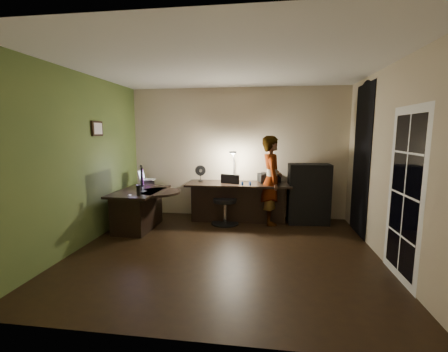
# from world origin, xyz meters

# --- Properties ---
(floor) EXTENTS (4.50, 4.00, 0.01)m
(floor) POSITION_xyz_m (0.00, 0.00, -0.01)
(floor) COLOR black
(floor) RESTS_ON ground
(ceiling) EXTENTS (4.50, 4.00, 0.01)m
(ceiling) POSITION_xyz_m (0.00, 0.00, 2.71)
(ceiling) COLOR silver
(ceiling) RESTS_ON floor
(wall_back) EXTENTS (4.50, 0.01, 2.70)m
(wall_back) POSITION_xyz_m (0.00, 2.00, 1.35)
(wall_back) COLOR #BCAB8B
(wall_back) RESTS_ON floor
(wall_front) EXTENTS (4.50, 0.01, 2.70)m
(wall_front) POSITION_xyz_m (0.00, -2.00, 1.35)
(wall_front) COLOR #BCAB8B
(wall_front) RESTS_ON floor
(wall_left) EXTENTS (0.01, 4.00, 2.70)m
(wall_left) POSITION_xyz_m (-2.25, 0.00, 1.35)
(wall_left) COLOR #BCAB8B
(wall_left) RESTS_ON floor
(wall_right) EXTENTS (0.01, 4.00, 2.70)m
(wall_right) POSITION_xyz_m (2.25, 0.00, 1.35)
(wall_right) COLOR #BCAB8B
(wall_right) RESTS_ON floor
(green_wall_overlay) EXTENTS (0.00, 4.00, 2.70)m
(green_wall_overlay) POSITION_xyz_m (-2.24, 0.00, 1.35)
(green_wall_overlay) COLOR #4F652D
(green_wall_overlay) RESTS_ON floor
(arched_doorway) EXTENTS (0.01, 0.90, 2.60)m
(arched_doorway) POSITION_xyz_m (2.24, 1.15, 1.30)
(arched_doorway) COLOR black
(arched_doorway) RESTS_ON floor
(french_door) EXTENTS (0.02, 0.92, 2.10)m
(french_door) POSITION_xyz_m (2.24, -0.55, 1.05)
(french_door) COLOR white
(french_door) RESTS_ON floor
(framed_picture) EXTENTS (0.04, 0.30, 0.25)m
(framed_picture) POSITION_xyz_m (-2.22, 0.45, 1.85)
(framed_picture) COLOR black
(framed_picture) RESTS_ON wall_left
(desk_left) EXTENTS (0.80, 1.27, 0.72)m
(desk_left) POSITION_xyz_m (-1.70, 0.86, 0.36)
(desk_left) COLOR black
(desk_left) RESTS_ON floor
(desk_right) EXTENTS (2.09, 0.79, 0.78)m
(desk_right) POSITION_xyz_m (0.06, 1.63, 0.39)
(desk_right) COLOR black
(desk_right) RESTS_ON floor
(cabinet) EXTENTS (0.81, 0.44, 1.18)m
(cabinet) POSITION_xyz_m (1.44, 1.63, 0.59)
(cabinet) COLOR black
(cabinet) RESTS_ON floor
(laptop_stand) EXTENTS (0.32, 0.29, 0.11)m
(laptop_stand) POSITION_xyz_m (-1.77, 1.45, 0.77)
(laptop_stand) COLOR silver
(laptop_stand) RESTS_ON desk_left
(laptop) EXTENTS (0.29, 0.28, 0.20)m
(laptop) POSITION_xyz_m (-1.77, 1.45, 0.93)
(laptop) COLOR silver
(laptop) RESTS_ON laptop_stand
(monitor) EXTENTS (0.31, 0.51, 0.34)m
(monitor) POSITION_xyz_m (-1.64, 0.80, 0.88)
(monitor) COLOR black
(monitor) RESTS_ON desk_left
(mouse) EXTENTS (0.08, 0.10, 0.03)m
(mouse) POSITION_xyz_m (-1.68, 0.42, 0.73)
(mouse) COLOR silver
(mouse) RESTS_ON desk_left
(phone) EXTENTS (0.13, 0.16, 0.01)m
(phone) POSITION_xyz_m (-1.47, 0.54, 0.72)
(phone) COLOR black
(phone) RESTS_ON desk_left
(pen) EXTENTS (0.02, 0.15, 0.01)m
(pen) POSITION_xyz_m (-1.20, 0.75, 0.72)
(pen) COLOR black
(pen) RESTS_ON desk_left
(speaker) EXTENTS (0.09, 0.09, 0.19)m
(speaker) POSITION_xyz_m (-1.53, 0.44, 0.81)
(speaker) COLOR black
(speaker) RESTS_ON desk_left
(notepad) EXTENTS (0.20, 0.24, 0.01)m
(notepad) POSITION_xyz_m (-1.40, 0.46, 0.72)
(notepad) COLOR silver
(notepad) RESTS_ON desk_left
(desk_fan) EXTENTS (0.24, 0.19, 0.33)m
(desk_fan) POSITION_xyz_m (-0.73, 1.68, 0.95)
(desk_fan) COLOR black
(desk_fan) RESTS_ON desk_right
(headphones) EXTENTS (0.20, 0.14, 0.09)m
(headphones) POSITION_xyz_m (0.24, 1.30, 0.83)
(headphones) COLOR #15409F
(headphones) RESTS_ON desk_right
(printer) EXTENTS (0.48, 0.42, 0.18)m
(printer) POSITION_xyz_m (0.67, 1.80, 0.88)
(printer) COLOR black
(printer) RESTS_ON desk_right
(desk_lamp) EXTENTS (0.27, 0.34, 0.66)m
(desk_lamp) POSITION_xyz_m (-0.05, 1.83, 1.12)
(desk_lamp) COLOR black
(desk_lamp) RESTS_ON desk_right
(office_chair) EXTENTS (0.69, 0.69, 0.96)m
(office_chair) POSITION_xyz_m (-0.17, 1.36, 0.48)
(office_chair) COLOR black
(office_chair) RESTS_ON floor
(person) EXTENTS (0.47, 0.66, 1.73)m
(person) POSITION_xyz_m (0.71, 1.53, 0.86)
(person) COLOR #D8A88C
(person) RESTS_ON floor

